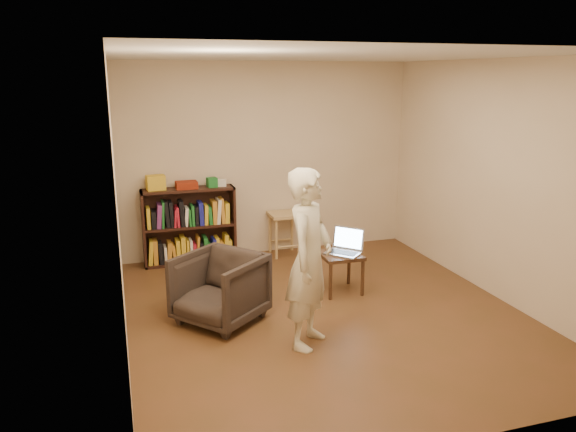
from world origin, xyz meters
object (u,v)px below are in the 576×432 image
object	(u,v)px
armchair	(220,288)
bookshelf	(189,230)
laptop	(345,248)
stool	(284,221)
person	(309,259)
side_table	(340,260)

from	to	relation	value
armchair	bookshelf	bearing A→B (deg)	140.85
bookshelf	laptop	bearing A→B (deg)	-45.03
bookshelf	armchair	distance (m)	1.96
bookshelf	stool	world-z (taller)	bookshelf
bookshelf	person	distance (m)	2.80
armchair	side_table	xyz separation A→B (m)	(1.46, 0.39, 0.03)
laptop	person	distance (m)	1.42
bookshelf	laptop	xyz separation A→B (m)	(1.56, -1.56, 0.08)
armchair	laptop	bearing A→B (deg)	64.55
stool	person	xyz separation A→B (m)	(-0.56, -2.60, 0.35)
bookshelf	stool	xyz separation A→B (m)	(1.29, -0.08, 0.04)
armchair	side_table	world-z (taller)	armchair
side_table	person	bearing A→B (deg)	-124.80
bookshelf	armchair	world-z (taller)	bookshelf
bookshelf	side_table	distance (m)	2.17
bookshelf	stool	size ratio (longest dim) A/B	2.03
stool	side_table	bearing A→B (deg)	-81.90
side_table	armchair	bearing A→B (deg)	-165.16
side_table	laptop	size ratio (longest dim) A/B	0.92
stool	person	size ratio (longest dim) A/B	0.36
bookshelf	person	world-z (taller)	person
stool	person	bearing A→B (deg)	-102.05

